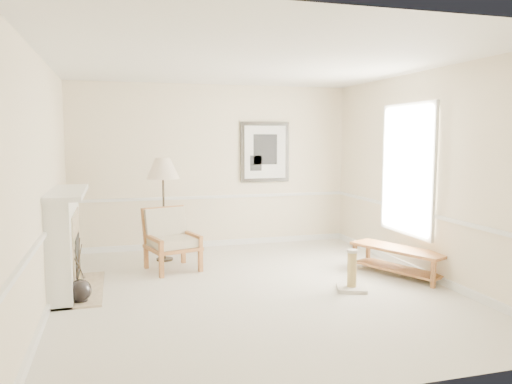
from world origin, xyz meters
TOP-DOWN VIEW (x-y plane):
  - ground at (0.00, 0.00)m, footprint 5.50×5.50m
  - room at (0.14, 0.08)m, footprint 5.04×5.54m
  - fireplace at (-2.34, 0.60)m, footprint 0.64×1.64m
  - floor_vase at (-2.15, 0.06)m, footprint 0.27×0.27m
  - armchair at (-0.94, 1.37)m, footprint 0.87×0.90m
  - floor_lamp at (-0.98, 1.91)m, footprint 0.65×0.65m
  - bench at (2.15, 0.09)m, footprint 0.97×1.47m
  - scratching_post at (1.21, -0.34)m, footprint 0.49×0.49m

SIDE VIEW (x-z plane):
  - ground at x=0.00m, z-range 0.00..0.00m
  - floor_vase at x=-2.15m, z-range -0.25..0.55m
  - scratching_post at x=1.21m, z-range -0.10..0.43m
  - bench at x=2.15m, z-range 0.07..0.47m
  - armchair at x=-0.94m, z-range 0.04..0.95m
  - fireplace at x=-2.34m, z-range -0.01..1.30m
  - floor_lamp at x=-0.98m, z-range 0.61..2.26m
  - room at x=0.14m, z-range 0.41..3.33m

